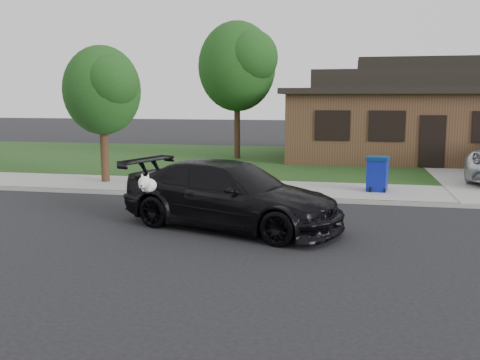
# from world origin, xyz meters

# --- Properties ---
(ground) EXTENTS (120.00, 120.00, 0.00)m
(ground) POSITION_xyz_m (0.00, 0.00, 0.00)
(ground) COLOR black
(ground) RESTS_ON ground
(sidewalk) EXTENTS (60.00, 3.00, 0.12)m
(sidewalk) POSITION_xyz_m (0.00, 5.00, 0.06)
(sidewalk) COLOR gray
(sidewalk) RESTS_ON ground
(curb) EXTENTS (60.00, 0.12, 0.12)m
(curb) POSITION_xyz_m (0.00, 3.50, 0.06)
(curb) COLOR gray
(curb) RESTS_ON ground
(lawn) EXTENTS (60.00, 13.00, 0.13)m
(lawn) POSITION_xyz_m (0.00, 13.00, 0.07)
(lawn) COLOR #193814
(lawn) RESTS_ON ground
(sedan) EXTENTS (5.69, 3.71, 1.53)m
(sedan) POSITION_xyz_m (-1.93, 0.07, 0.77)
(sedan) COLOR black
(sedan) RESTS_ON ground
(recycling_bin) EXTENTS (0.74, 0.74, 1.07)m
(recycling_bin) POSITION_xyz_m (1.59, 5.11, 0.66)
(recycling_bin) COLOR navy
(recycling_bin) RESTS_ON sidewalk
(house) EXTENTS (12.60, 8.60, 4.65)m
(house) POSITION_xyz_m (4.00, 15.00, 2.13)
(house) COLOR #422B1C
(house) RESTS_ON ground
(tree_0) EXTENTS (3.78, 3.60, 6.34)m
(tree_0) POSITION_xyz_m (-4.34, 12.88, 4.48)
(tree_0) COLOR #332114
(tree_0) RESTS_ON ground
(tree_2) EXTENTS (2.73, 2.60, 4.59)m
(tree_2) POSITION_xyz_m (-7.38, 5.11, 3.27)
(tree_2) COLOR #332114
(tree_2) RESTS_ON ground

